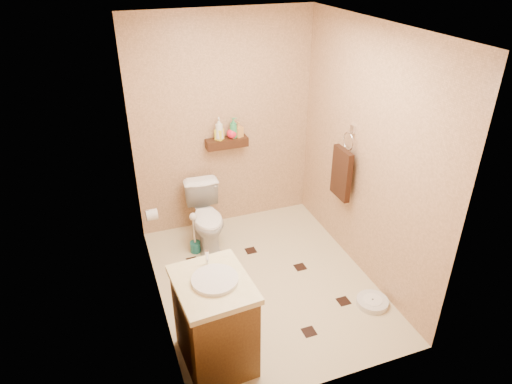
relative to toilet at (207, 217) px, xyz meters
name	(u,v)px	position (x,y,z in m)	size (l,w,h in m)	color
ground	(265,282)	(0.35, -0.83, -0.34)	(2.50, 2.50, 0.00)	#C9BA93
wall_back	(224,125)	(0.35, 0.42, 0.86)	(2.00, 0.04, 2.40)	tan
wall_front	(337,256)	(0.35, -2.08, 0.86)	(2.00, 0.04, 2.40)	tan
wall_left	(149,192)	(-0.65, -0.83, 0.86)	(0.04, 2.50, 2.40)	tan
wall_right	(366,156)	(1.35, -0.83, 0.86)	(0.04, 2.50, 2.40)	tan
ceiling	(268,27)	(0.35, -0.83, 2.06)	(2.00, 2.50, 0.02)	white
wall_shelf	(227,143)	(0.35, 0.34, 0.68)	(0.46, 0.14, 0.10)	#3D1D10
floor_accents	(272,284)	(0.40, -0.89, -0.33)	(1.30, 1.44, 0.01)	black
toilet	(207,217)	(0.00, 0.00, 0.00)	(0.38, 0.66, 0.67)	white
vanity	(215,321)	(-0.35, -1.58, 0.07)	(0.58, 0.68, 0.91)	brown
bathroom_scale	(372,302)	(1.17, -1.47, -0.31)	(0.37, 0.37, 0.06)	silver
toilet_brush	(195,238)	(-0.17, -0.11, -0.17)	(0.11, 0.11, 0.48)	#1A696B
towel_ring	(342,171)	(1.26, -0.58, 0.61)	(0.12, 0.30, 0.76)	silver
toilet_paper	(152,215)	(-0.59, -0.18, 0.26)	(0.12, 0.11, 0.12)	silver
bottle_a	(219,129)	(0.27, 0.34, 0.85)	(0.09, 0.09, 0.24)	silver
bottle_b	(219,132)	(0.27, 0.34, 0.82)	(0.08, 0.08, 0.18)	#FFFB35
bottle_c	(232,132)	(0.41, 0.34, 0.81)	(0.11, 0.11, 0.14)	red
bottle_d	(233,128)	(0.43, 0.34, 0.85)	(0.09, 0.09, 0.23)	#31955B
bottle_e	(239,129)	(0.49, 0.34, 0.82)	(0.08, 0.08, 0.17)	#CE8E44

